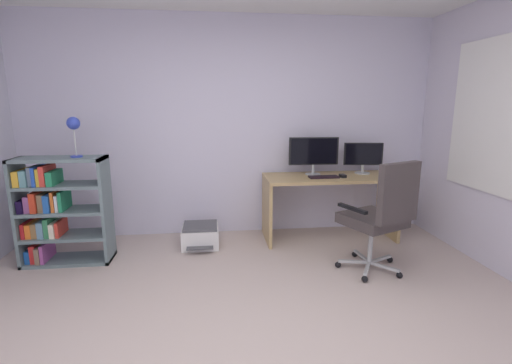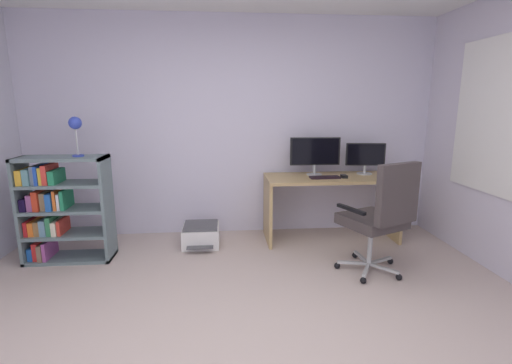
{
  "view_description": "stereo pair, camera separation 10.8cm",
  "coord_description": "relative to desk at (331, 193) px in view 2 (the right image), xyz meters",
  "views": [
    {
      "loc": [
        -0.22,
        -2.08,
        1.59
      ],
      "look_at": [
        0.23,
        1.73,
        0.77
      ],
      "focal_mm": 25.82,
      "sensor_mm": 36.0,
      "label": 1
    },
    {
      "loc": [
        -0.11,
        -2.1,
        1.59
      ],
      "look_at": [
        0.23,
        1.73,
        0.77
      ],
      "focal_mm": 25.82,
      "sensor_mm": 36.0,
      "label": 2
    }
  ],
  "objects": [
    {
      "name": "printer",
      "position": [
        -1.53,
        -0.08,
        -0.44
      ],
      "size": [
        0.41,
        0.5,
        0.24
      ],
      "color": "white",
      "rests_on": "ground"
    },
    {
      "name": "ground_plane",
      "position": [
        -1.14,
        -2.03,
        -0.57
      ],
      "size": [
        4.92,
        4.78,
        0.02
      ],
      "primitive_type": "cube",
      "color": "#C2AFA7",
      "rests_on": "ground"
    },
    {
      "name": "desk",
      "position": [
        0.0,
        0.0,
        0.0
      ],
      "size": [
        1.53,
        0.63,
        0.76
      ],
      "color": "tan",
      "rests_on": "ground"
    },
    {
      "name": "computer_mouse",
      "position": [
        0.12,
        -0.09,
        0.22
      ],
      "size": [
        0.06,
        0.1,
        0.03
      ],
      "primitive_type": "cube",
      "rotation": [
        0.0,
        0.0,
        0.03
      ],
      "color": "black",
      "rests_on": "desk"
    },
    {
      "name": "monitor_secondary",
      "position": [
        0.44,
        0.11,
        0.42
      ],
      "size": [
        0.46,
        0.18,
        0.37
      ],
      "color": "#B2B5B7",
      "rests_on": "desk"
    },
    {
      "name": "window_frame",
      "position": [
        1.3,
        -1.03,
        0.91
      ],
      "size": [
        0.02,
        1.53,
        1.47
      ],
      "primitive_type": "cube",
      "color": "white"
    },
    {
      "name": "desk_lamp",
      "position": [
        -2.69,
        -0.36,
        0.81
      ],
      "size": [
        0.12,
        0.12,
        0.39
      ],
      "color": "#3043B8",
      "rests_on": "bookshelf"
    },
    {
      "name": "keyboard",
      "position": [
        -0.11,
        -0.09,
        0.21
      ],
      "size": [
        0.34,
        0.14,
        0.02
      ],
      "primitive_type": "cube",
      "rotation": [
        0.0,
        0.0,
        0.03
      ],
      "color": "black",
      "rests_on": "desk"
    },
    {
      "name": "monitor_main",
      "position": [
        -0.18,
        0.11,
        0.47
      ],
      "size": [
        0.59,
        0.18,
        0.45
      ],
      "color": "#B2B5B7",
      "rests_on": "desk"
    },
    {
      "name": "bookshelf",
      "position": [
        -2.95,
        -0.36,
        -0.01
      ],
      "size": [
        0.85,
        0.34,
        1.08
      ],
      "color": "slate",
      "rests_on": "ground"
    },
    {
      "name": "wall_back",
      "position": [
        -1.14,
        0.41,
        0.74
      ],
      "size": [
        4.92,
        0.1,
        2.61
      ],
      "primitive_type": "cube",
      "color": "silver",
      "rests_on": "ground"
    },
    {
      "name": "office_chair",
      "position": [
        0.18,
        -1.0,
        0.04
      ],
      "size": [
        0.67,
        0.7,
        1.1
      ],
      "color": "#B7BABC",
      "rests_on": "ground"
    }
  ]
}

